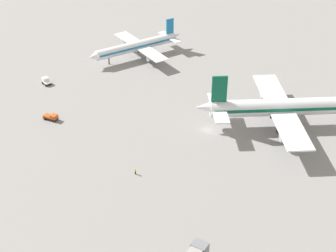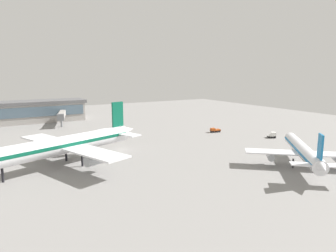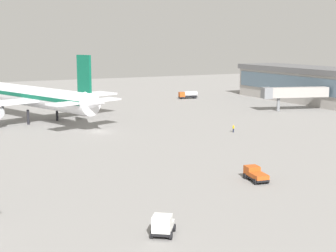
{
  "view_description": "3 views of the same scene",
  "coord_description": "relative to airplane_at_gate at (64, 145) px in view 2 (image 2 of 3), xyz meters",
  "views": [
    {
      "loc": [
        23.48,
        -123.83,
        79.78
      ],
      "look_at": [
        -9.11,
        -11.13,
        6.54
      ],
      "focal_mm": 54.59,
      "sensor_mm": 36.0,
      "label": 1
    },
    {
      "loc": [
        37.93,
        95.22,
        26.18
      ],
      "look_at": [
        -18.33,
        0.24,
        6.52
      ],
      "focal_mm": 32.65,
      "sensor_mm": 36.0,
      "label": 2
    },
    {
      "loc": [
        -103.43,
        34.66,
        19.88
      ],
      "look_at": [
        -26.09,
        -3.74,
        5.01
      ],
      "focal_mm": 53.91,
      "sensor_mm": 36.0,
      "label": 3
    }
  ],
  "objects": [
    {
      "name": "ground",
      "position": [
        -20.82,
        -9.24,
        -6.03
      ],
      "size": [
        288.0,
        288.0,
        0.0
      ],
      "primitive_type": "plane",
      "color": "gray"
    },
    {
      "name": "jet_bridge",
      "position": [
        -13.72,
        -68.82,
        -0.9
      ],
      "size": [
        7.94,
        19.36,
        6.74
      ],
      "rotation": [
        0.0,
        0.0,
        1.3
      ],
      "color": "#9E9993",
      "rests_on": "ground"
    },
    {
      "name": "airplane_taxiing",
      "position": [
        -57.59,
        34.04,
        -1.65
      ],
      "size": [
        29.63,
        32.44,
        12.05
      ],
      "rotation": [
        0.0,
        0.0,
        4.0
      ],
      "color": "white",
      "rests_on": "ground"
    },
    {
      "name": "ground_crew_worker",
      "position": [
        -34.4,
        -35.01,
        -5.18
      ],
      "size": [
        0.54,
        0.5,
        1.67
      ],
      "rotation": [
        0.0,
        0.0,
        4.29
      ],
      "color": "#1E2338",
      "rests_on": "ground"
    },
    {
      "name": "airplane_at_gate",
      "position": [
        0.0,
        0.0,
        0.0
      ],
      "size": [
        52.69,
        43.35,
        16.6
      ],
      "rotation": [
        0.0,
        0.0,
        0.34
      ],
      "color": "white",
      "rests_on": "ground"
    },
    {
      "name": "terminal_building",
      "position": [
        -0.09,
        -87.17,
        -0.33
      ],
      "size": [
        58.48,
        16.41,
        11.19
      ],
      "color": "#9E9993",
      "rests_on": "ground"
    },
    {
      "name": "baggage_tug",
      "position": [
        -80.12,
        4.12,
        -4.88
      ],
      "size": [
        3.75,
        3.56,
        2.3
      ],
      "rotation": [
        0.0,
        0.0,
        2.52
      ],
      "color": "black",
      "rests_on": "ground"
    },
    {
      "name": "pushback_tractor",
      "position": [
        -67.53,
        -16.6,
        -5.06
      ],
      "size": [
        4.64,
        2.77,
        1.9
      ],
      "rotation": [
        0.0,
        0.0,
        6.13
      ],
      "color": "black",
      "rests_on": "ground"
    }
  ]
}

